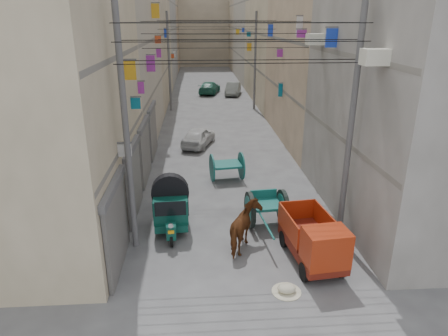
{
  "coord_description": "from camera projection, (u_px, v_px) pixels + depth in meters",
  "views": [
    {
      "loc": [
        -1.36,
        -6.26,
        7.41
      ],
      "look_at": [
        -0.49,
        6.5,
        2.61
      ],
      "focal_mm": 32.0,
      "sensor_mm": 36.0,
      "label": 1
    }
  ],
  "objects": [
    {
      "name": "utility_poles",
      "position": [
        220.0,
        82.0,
        23.01
      ],
      "size": [
        7.4,
        22.2,
        8.0
      ],
      "color": "#535355",
      "rests_on": "ground"
    },
    {
      "name": "end_cap_building",
      "position": [
        203.0,
        24.0,
        67.91
      ],
      "size": [
        22.0,
        10.0,
        13.0
      ],
      "primitive_type": "cube",
      "color": "#B8AA91",
      "rests_on": "ground"
    },
    {
      "name": "second_cart",
      "position": [
        227.0,
        166.0,
        19.32
      ],
      "size": [
        1.69,
        1.54,
        1.35
      ],
      "rotation": [
        0.0,
        0.0,
        0.13
      ],
      "color": "#145852",
      "rests_on": "ground"
    },
    {
      "name": "mini_truck",
      "position": [
        316.0,
        245.0,
        12.45
      ],
      "size": [
        1.64,
        3.08,
        1.66
      ],
      "rotation": [
        0.0,
        0.0,
        0.11
      ],
      "color": "black",
      "rests_on": "ground"
    },
    {
      "name": "horse",
      "position": [
        245.0,
        228.0,
        13.44
      ],
      "size": [
        1.44,
        2.05,
        1.58
      ],
      "primitive_type": "imported",
      "rotation": [
        0.0,
        0.0,
        2.8
      ],
      "color": "maroon",
      "rests_on": "ground"
    },
    {
      "name": "distant_car_grey",
      "position": [
        233.0,
        89.0,
        41.19
      ],
      "size": [
        2.03,
        3.98,
        1.25
      ],
      "primitive_type": "imported",
      "rotation": [
        0.0,
        0.0,
        -0.19
      ],
      "color": "#5D625F",
      "rests_on": "ground"
    },
    {
      "name": "ac_units",
      "position": [
        345.0,
        18.0,
        13.32
      ],
      "size": [
        0.7,
        6.55,
        3.35
      ],
      "color": "beige",
      "rests_on": "ground"
    },
    {
      "name": "building_row_left",
      "position": [
        125.0,
        29.0,
        37.64
      ],
      "size": [
        8.0,
        62.0,
        14.0
      ],
      "color": "#C7B596",
      "rests_on": "ground"
    },
    {
      "name": "signboards",
      "position": [
        216.0,
        80.0,
        27.56
      ],
      "size": [
        8.22,
        40.52,
        5.67
      ],
      "color": "#0B607D",
      "rests_on": "ground"
    },
    {
      "name": "tonga_cart",
      "position": [
        267.0,
        208.0,
        15.03
      ],
      "size": [
        1.56,
        3.15,
        1.38
      ],
      "rotation": [
        0.0,
        0.0,
        0.1
      ],
      "color": "black",
      "rests_on": "ground"
    },
    {
      "name": "distant_car_white",
      "position": [
        198.0,
        136.0,
        24.63
      ],
      "size": [
        2.39,
        3.71,
        1.18
      ],
      "primitive_type": "imported",
      "rotation": [
        0.0,
        0.0,
        2.83
      ],
      "color": "silver",
      "rests_on": "ground"
    },
    {
      "name": "feed_sack",
      "position": [
        287.0,
        288.0,
        11.49
      ],
      "size": [
        0.53,
        0.43,
        0.27
      ],
      "primitive_type": "ellipsoid",
      "color": "beige",
      "rests_on": "ground"
    },
    {
      "name": "shutters_left",
      "position": [
        140.0,
        163.0,
        17.45
      ],
      "size": [
        0.18,
        14.4,
        2.88
      ],
      "color": "#4D4D52",
      "rests_on": "ground"
    },
    {
      "name": "overhead_cables",
      "position": [
        223.0,
        33.0,
        19.61
      ],
      "size": [
        7.4,
        22.52,
        1.12
      ],
      "color": "black",
      "rests_on": "ground"
    },
    {
      "name": "distant_car_green",
      "position": [
        209.0,
        88.0,
        41.98
      ],
      "size": [
        2.64,
        4.52,
        1.23
      ],
      "primitive_type": "imported",
      "rotation": [
        0.0,
        0.0,
        2.91
      ],
      "color": "#226450",
      "rests_on": "ground"
    },
    {
      "name": "building_row_right",
      "position": [
        292.0,
        29.0,
        38.66
      ],
      "size": [
        8.0,
        62.0,
        14.0
      ],
      "color": "#9C9792",
      "rests_on": "ground"
    },
    {
      "name": "auto_rickshaw",
      "position": [
        171.0,
        205.0,
        14.63
      ],
      "size": [
        1.44,
        2.41,
        1.68
      ],
      "rotation": [
        0.0,
        0.0,
        0.05
      ],
      "color": "black",
      "rests_on": "ground"
    }
  ]
}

